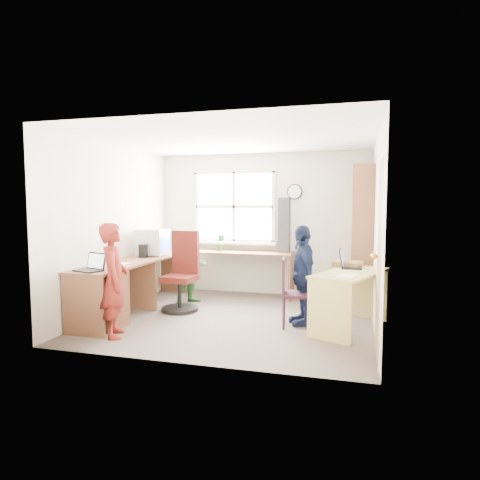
{
  "coord_description": "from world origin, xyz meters",
  "views": [
    {
      "loc": [
        1.57,
        -5.46,
        1.57
      ],
      "look_at": [
        0.0,
        0.25,
        1.05
      ],
      "focal_mm": 32.0,
      "sensor_mm": 36.0,
      "label": 1
    }
  ],
  "objects_px": {
    "swivel_chair": "(182,276)",
    "person_red": "(114,280)",
    "laptop_left": "(92,267)",
    "right_desk": "(350,288)",
    "wooden_chair": "(292,290)",
    "l_desk": "(137,284)",
    "bookshelf": "(362,240)",
    "potted_plant": "(220,243)",
    "crt_monitor": "(153,242)",
    "person_navy": "(302,275)",
    "person_green": "(192,268)",
    "laptop_right": "(348,263)",
    "cd_tower": "(284,225)"
  },
  "relations": [
    {
      "from": "laptop_right",
      "to": "person_red",
      "type": "height_order",
      "value": "person_red"
    },
    {
      "from": "potted_plant",
      "to": "person_red",
      "type": "xyz_separation_m",
      "value": [
        -0.47,
        -2.56,
        -0.22
      ]
    },
    {
      "from": "l_desk",
      "to": "person_green",
      "type": "xyz_separation_m",
      "value": [
        0.41,
        0.96,
        0.1
      ]
    },
    {
      "from": "bookshelf",
      "to": "person_red",
      "type": "bearing_deg",
      "value": -140.7
    },
    {
      "from": "l_desk",
      "to": "wooden_chair",
      "type": "relative_size",
      "value": 3.38
    },
    {
      "from": "potted_plant",
      "to": "wooden_chair",
      "type": "bearing_deg",
      "value": -47.54
    },
    {
      "from": "laptop_right",
      "to": "person_green",
      "type": "height_order",
      "value": "person_green"
    },
    {
      "from": "l_desk",
      "to": "person_red",
      "type": "relative_size",
      "value": 2.21
    },
    {
      "from": "person_red",
      "to": "person_green",
      "type": "distance_m",
      "value": 1.8
    },
    {
      "from": "swivel_chair",
      "to": "person_red",
      "type": "relative_size",
      "value": 0.86
    },
    {
      "from": "right_desk",
      "to": "bookshelf",
      "type": "xyz_separation_m",
      "value": [
        0.15,
        1.27,
        0.48
      ]
    },
    {
      "from": "laptop_left",
      "to": "person_red",
      "type": "xyz_separation_m",
      "value": [
        0.35,
        -0.09,
        -0.13
      ]
    },
    {
      "from": "person_green",
      "to": "right_desk",
      "type": "bearing_deg",
      "value": -78.96
    },
    {
      "from": "wooden_chair",
      "to": "person_green",
      "type": "height_order",
      "value": "person_green"
    },
    {
      "from": "bookshelf",
      "to": "potted_plant",
      "type": "distance_m",
      "value": 2.35
    },
    {
      "from": "bookshelf",
      "to": "person_navy",
      "type": "relative_size",
      "value": 1.64
    },
    {
      "from": "swivel_chair",
      "to": "wooden_chair",
      "type": "distance_m",
      "value": 1.73
    },
    {
      "from": "l_desk",
      "to": "laptop_left",
      "type": "height_order",
      "value": "laptop_left"
    },
    {
      "from": "bookshelf",
      "to": "laptop_left",
      "type": "height_order",
      "value": "bookshelf"
    },
    {
      "from": "right_desk",
      "to": "crt_monitor",
      "type": "bearing_deg",
      "value": -170.41
    },
    {
      "from": "l_desk",
      "to": "right_desk",
      "type": "distance_m",
      "value": 2.82
    },
    {
      "from": "wooden_chair",
      "to": "l_desk",
      "type": "bearing_deg",
      "value": 174.89
    },
    {
      "from": "potted_plant",
      "to": "person_red",
      "type": "height_order",
      "value": "person_red"
    },
    {
      "from": "right_desk",
      "to": "wooden_chair",
      "type": "height_order",
      "value": "wooden_chair"
    },
    {
      "from": "potted_plant",
      "to": "l_desk",
      "type": "bearing_deg",
      "value": -109.93
    },
    {
      "from": "person_red",
      "to": "bookshelf",
      "type": "bearing_deg",
      "value": -77.17
    },
    {
      "from": "bookshelf",
      "to": "person_navy",
      "type": "bearing_deg",
      "value": -121.77
    },
    {
      "from": "swivel_chair",
      "to": "person_green",
      "type": "height_order",
      "value": "swivel_chair"
    },
    {
      "from": "right_desk",
      "to": "person_green",
      "type": "height_order",
      "value": "person_green"
    },
    {
      "from": "bookshelf",
      "to": "potted_plant",
      "type": "relative_size",
      "value": 7.52
    },
    {
      "from": "laptop_left",
      "to": "right_desk",
      "type": "bearing_deg",
      "value": 35.64
    },
    {
      "from": "l_desk",
      "to": "person_navy",
      "type": "relative_size",
      "value": 2.3
    },
    {
      "from": "laptop_right",
      "to": "person_navy",
      "type": "xyz_separation_m",
      "value": [
        -0.56,
        -0.29,
        -0.13
      ]
    },
    {
      "from": "swivel_chair",
      "to": "potted_plant",
      "type": "relative_size",
      "value": 4.12
    },
    {
      "from": "laptop_right",
      "to": "cd_tower",
      "type": "distance_m",
      "value": 1.65
    },
    {
      "from": "l_desk",
      "to": "bookshelf",
      "type": "bearing_deg",
      "value": 26.43
    },
    {
      "from": "laptop_left",
      "to": "person_red",
      "type": "distance_m",
      "value": 0.39
    },
    {
      "from": "laptop_left",
      "to": "person_red",
      "type": "height_order",
      "value": "person_red"
    },
    {
      "from": "laptop_left",
      "to": "person_green",
      "type": "distance_m",
      "value": 1.81
    },
    {
      "from": "laptop_left",
      "to": "cd_tower",
      "type": "distance_m",
      "value": 3.17
    },
    {
      "from": "cd_tower",
      "to": "person_green",
      "type": "bearing_deg",
      "value": -147.0
    },
    {
      "from": "right_desk",
      "to": "person_green",
      "type": "distance_m",
      "value": 2.52
    },
    {
      "from": "cd_tower",
      "to": "person_red",
      "type": "height_order",
      "value": "cd_tower"
    },
    {
      "from": "person_navy",
      "to": "laptop_right",
      "type": "bearing_deg",
      "value": 95.14
    },
    {
      "from": "bookshelf",
      "to": "potted_plant",
      "type": "height_order",
      "value": "bookshelf"
    },
    {
      "from": "person_red",
      "to": "swivel_chair",
      "type": "bearing_deg",
      "value": -37.47
    },
    {
      "from": "potted_plant",
      "to": "cd_tower",
      "type": "bearing_deg",
      "value": 1.21
    },
    {
      "from": "crt_monitor",
      "to": "person_navy",
      "type": "xyz_separation_m",
      "value": [
        2.38,
        -0.55,
        -0.32
      ]
    },
    {
      "from": "laptop_left",
      "to": "laptop_right",
      "type": "bearing_deg",
      "value": 41.76
    },
    {
      "from": "crt_monitor",
      "to": "person_navy",
      "type": "height_order",
      "value": "person_navy"
    }
  ]
}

